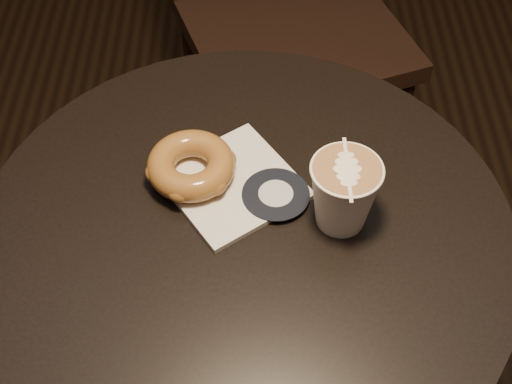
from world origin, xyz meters
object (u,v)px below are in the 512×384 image
Objects in this scene: pastry_bag at (233,184)px; doughnut at (191,165)px; cafe_table at (246,306)px; latte_cup at (343,195)px.

doughnut is (-0.05, 0.01, 0.02)m from pastry_bag.
pastry_bag is at bearing -13.66° from doughnut.
latte_cup is at bearing 5.95° from cafe_table.
latte_cup reaches higher than doughnut.
latte_cup is at bearing -19.68° from doughnut.
doughnut is 1.18× the size of latte_cup.
cafe_table is 0.22m from pastry_bag.
pastry_bag is (-0.02, 0.07, 0.20)m from cafe_table.
cafe_table is 4.73× the size of pastry_bag.
doughnut is 0.21m from latte_cup.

